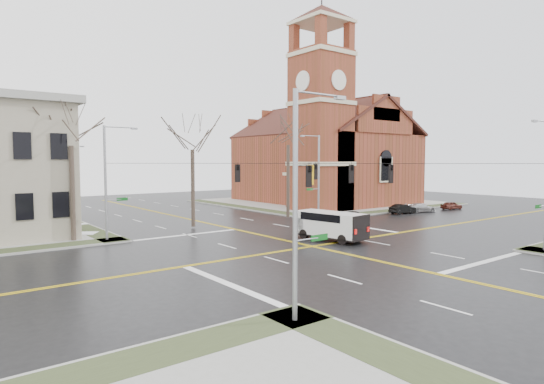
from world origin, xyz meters
TOP-DOWN VIEW (x-y plane):
  - ground at (0.00, 0.00)m, footprint 120.00×120.00m
  - sidewalks at (0.00, 0.00)m, footprint 80.00×80.00m
  - road_markings at (0.00, 0.00)m, footprint 100.00×100.00m
  - church at (24.76, 24.78)m, footprint 24.28×27.48m
  - signal_pole_ne at (11.32, 11.50)m, footprint 2.75×0.22m
  - signal_pole_nw at (-11.32, 11.50)m, footprint 2.75×0.22m
  - signal_pole_sw at (-11.32, -11.50)m, footprint 2.75×0.22m
  - span_wires at (0.00, 0.00)m, footprint 23.02×23.02m
  - traffic_signals at (-0.00, -0.67)m, footprint 8.21×8.26m
  - streetlight_north_a at (-10.65, 28.00)m, footprint 2.30×0.20m
  - streetlight_north_b at (-10.65, 48.00)m, footprint 2.30×0.20m
  - cargo_van at (2.96, 1.34)m, footprint 3.11×6.20m
  - parked_car_a at (13.67, 8.20)m, footprint 3.17×1.38m
  - parked_car_b at (22.78, 8.74)m, footprint 3.67×1.61m
  - parked_car_c at (26.11, 8.47)m, footprint 4.08×2.72m
  - parked_car_d at (31.89, 7.81)m, footprint 3.28×1.76m
  - tree_nw_far at (-13.67, 12.77)m, footprint 4.00×4.00m
  - tree_nw_near at (-2.69, 13.72)m, footprint 4.00×4.00m
  - tree_ne at (9.09, 13.85)m, footprint 4.00×4.00m

SIDE VIEW (x-z plane):
  - ground at x=0.00m, z-range 0.00..0.00m
  - road_markings at x=0.00m, z-range 0.00..0.01m
  - sidewalks at x=0.00m, z-range -0.01..0.16m
  - parked_car_d at x=31.89m, z-range 0.00..1.06m
  - parked_car_a at x=13.67m, z-range 0.00..1.07m
  - parked_car_c at x=26.11m, z-range 0.00..1.10m
  - parked_car_b at x=22.78m, z-range 0.00..1.17m
  - cargo_van at x=2.96m, z-range 0.21..2.47m
  - streetlight_north_a at x=-10.65m, z-range 0.47..8.47m
  - streetlight_north_b at x=-10.65m, z-range 0.47..8.47m
  - signal_pole_ne at x=11.32m, z-range 0.45..9.45m
  - signal_pole_nw at x=-11.32m, z-range 0.45..9.45m
  - signal_pole_sw at x=-11.32m, z-range 0.45..9.45m
  - traffic_signals at x=0.00m, z-range 4.80..6.10m
  - span_wires at x=0.00m, z-range 6.18..6.22m
  - tree_nw_near at x=-2.69m, z-range 2.45..13.38m
  - tree_nw_far at x=-13.67m, z-range 2.49..13.62m
  - church at x=24.76m, z-range -5.32..22.18m
  - tree_ne at x=9.09m, z-range 2.67..14.60m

